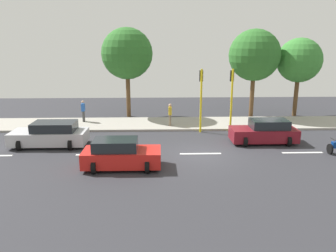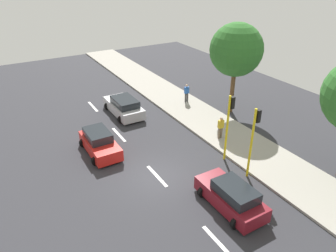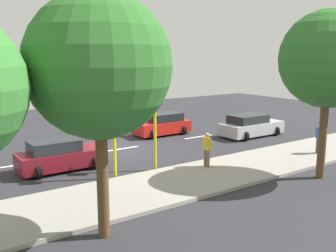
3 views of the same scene
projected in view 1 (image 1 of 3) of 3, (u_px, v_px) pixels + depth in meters
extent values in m
cube|color=#2D2D33|center=(200.00, 155.00, 19.02)|extent=(40.00, 60.00, 0.10)
cube|color=#9E998E|center=(189.00, 124.00, 25.76)|extent=(4.00, 60.00, 0.15)
cube|color=white|center=(302.00, 153.00, 19.18)|extent=(0.20, 2.40, 0.01)
cube|color=white|center=(200.00, 154.00, 19.00)|extent=(0.20, 2.40, 0.01)
cube|color=white|center=(97.00, 155.00, 18.83)|extent=(0.20, 2.40, 0.01)
cube|color=#B7B7BC|center=(49.00, 137.00, 20.36)|extent=(1.93, 4.59, 0.80)
cube|color=#1E2328|center=(54.00, 126.00, 20.20)|extent=(1.62, 2.57, 0.56)
cylinder|color=black|center=(20.00, 145.00, 19.55)|extent=(0.64, 0.22, 0.64)
cylinder|color=black|center=(30.00, 137.00, 21.20)|extent=(0.64, 0.22, 0.64)
cylinder|color=black|center=(71.00, 145.00, 19.64)|extent=(0.64, 0.22, 0.64)
cylinder|color=black|center=(77.00, 137.00, 21.29)|extent=(0.64, 0.22, 0.64)
cube|color=red|center=(122.00, 157.00, 16.79)|extent=(1.73, 3.96, 0.80)
cube|color=#1E2328|center=(115.00, 145.00, 16.61)|extent=(1.45, 2.22, 0.56)
cylinder|color=black|center=(148.00, 156.00, 17.61)|extent=(0.64, 0.22, 0.64)
cylinder|color=black|center=(147.00, 167.00, 16.15)|extent=(0.64, 0.22, 0.64)
cylinder|color=black|center=(99.00, 157.00, 17.54)|extent=(0.64, 0.22, 0.64)
cylinder|color=black|center=(94.00, 167.00, 16.08)|extent=(0.64, 0.22, 0.64)
cube|color=maroon|center=(263.00, 134.00, 20.98)|extent=(1.74, 4.14, 0.80)
cube|color=#1E2328|center=(269.00, 124.00, 20.82)|extent=(1.46, 2.32, 0.56)
cylinder|color=black|center=(245.00, 141.00, 20.27)|extent=(0.64, 0.22, 0.64)
cylinder|color=black|center=(239.00, 135.00, 21.74)|extent=(0.64, 0.22, 0.64)
cylinder|color=black|center=(288.00, 141.00, 20.35)|extent=(0.64, 0.22, 0.64)
cylinder|color=black|center=(280.00, 134.00, 21.82)|extent=(0.64, 0.22, 0.64)
cylinder|color=black|center=(330.00, 149.00, 18.90)|extent=(0.60, 0.10, 0.60)
cylinder|color=black|center=(333.00, 139.00, 18.76)|extent=(0.55, 0.04, 0.04)
cylinder|color=#3F3F3F|center=(83.00, 116.00, 25.93)|extent=(0.16, 0.16, 0.85)
cylinder|color=#3F3F3F|center=(84.00, 116.00, 26.12)|extent=(0.16, 0.16, 0.85)
cube|color=#2659B2|center=(83.00, 107.00, 25.85)|extent=(0.40, 0.24, 0.60)
sphere|color=tan|center=(83.00, 102.00, 25.74)|extent=(0.22, 0.22, 0.22)
cylinder|color=#72604C|center=(170.00, 120.00, 24.61)|extent=(0.16, 0.16, 0.85)
cylinder|color=#72604C|center=(170.00, 120.00, 24.80)|extent=(0.16, 0.16, 0.85)
cube|color=gold|center=(170.00, 111.00, 24.52)|extent=(0.40, 0.24, 0.60)
sphere|color=tan|center=(170.00, 105.00, 24.42)|extent=(0.22, 0.22, 0.22)
cylinder|color=yellow|center=(201.00, 101.00, 23.06)|extent=(0.14, 0.14, 4.50)
cube|color=black|center=(201.00, 76.00, 22.84)|extent=(0.24, 0.24, 0.76)
sphere|color=red|center=(201.00, 72.00, 22.90)|extent=(0.16, 0.16, 0.16)
sphere|color=#F2A50C|center=(201.00, 76.00, 22.96)|extent=(0.16, 0.16, 0.16)
sphere|color=green|center=(201.00, 79.00, 23.02)|extent=(0.16, 0.16, 0.16)
cylinder|color=yellow|center=(231.00, 101.00, 23.13)|extent=(0.14, 0.14, 4.50)
cube|color=black|center=(232.00, 76.00, 22.91)|extent=(0.24, 0.24, 0.76)
sphere|color=red|center=(232.00, 72.00, 22.96)|extent=(0.16, 0.16, 0.16)
sphere|color=#F2A50C|center=(232.00, 76.00, 23.02)|extent=(0.16, 0.16, 0.16)
sphere|color=green|center=(231.00, 79.00, 23.08)|extent=(0.16, 0.16, 0.16)
cylinder|color=brown|center=(128.00, 94.00, 28.06)|extent=(0.36, 0.36, 3.88)
sphere|color=#2D6B28|center=(127.00, 53.00, 27.20)|extent=(4.27, 4.27, 4.27)
cylinder|color=brown|center=(296.00, 96.00, 28.44)|extent=(0.36, 0.36, 3.50)
sphere|color=#387F33|center=(299.00, 60.00, 27.68)|extent=(3.74, 3.74, 3.74)
cylinder|color=brown|center=(252.00, 95.00, 28.00)|extent=(0.36, 0.36, 3.75)
sphere|color=#2D6B28|center=(255.00, 55.00, 27.16)|extent=(4.27, 4.27, 4.27)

